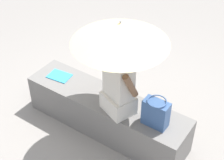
% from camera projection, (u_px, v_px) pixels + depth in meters
% --- Properties ---
extents(ground_plane, '(14.00, 14.00, 0.00)m').
position_uv_depth(ground_plane, '(106.00, 127.00, 4.40)').
color(ground_plane, gray).
extents(stone_bench, '(2.07, 0.50, 0.49)m').
position_uv_depth(stone_bench, '(106.00, 113.00, 4.25)').
color(stone_bench, slate).
rests_on(stone_bench, ground).
extents(person_seated, '(0.51, 0.38, 0.90)m').
position_uv_depth(person_seated, '(119.00, 83.00, 3.70)').
color(person_seated, beige).
rests_on(person_seated, stone_bench).
extents(parasol, '(0.99, 0.99, 1.12)m').
position_uv_depth(parasol, '(120.00, 33.00, 3.37)').
color(parasol, '#B7B7BC').
rests_on(parasol, stone_bench).
extents(handbag_black, '(0.28, 0.21, 0.33)m').
position_uv_depth(handbag_black, '(156.00, 113.00, 3.66)').
color(handbag_black, '#335184').
rests_on(handbag_black, stone_bench).
extents(magazine, '(0.30, 0.23, 0.01)m').
position_uv_depth(magazine, '(59.00, 76.00, 4.42)').
color(magazine, '#339ED1').
rests_on(magazine, stone_bench).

